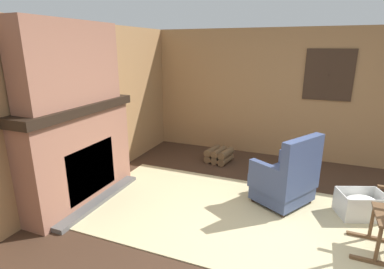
% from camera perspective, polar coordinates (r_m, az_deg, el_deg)
% --- Properties ---
extents(ground_plane, '(14.00, 14.00, 0.00)m').
position_cam_1_polar(ground_plane, '(3.55, 15.64, -19.16)').
color(ground_plane, '#3D281C').
extents(wood_panel_wall_left, '(0.06, 6.13, 2.36)m').
position_cam_1_polar(wood_panel_wall_left, '(4.26, -23.40, 3.49)').
color(wood_panel_wall_left, '#9E7247').
rests_on(wood_panel_wall_left, ground).
extents(wood_panel_wall_back, '(6.13, 0.09, 2.36)m').
position_cam_1_polar(wood_panel_wall_back, '(5.76, 19.99, 7.04)').
color(wood_panel_wall_back, '#9E7247').
rests_on(wood_panel_wall_back, ground).
extents(fireplace_hearth, '(0.58, 1.81, 1.33)m').
position_cam_1_polar(fireplace_hearth, '(4.24, -20.44, -3.54)').
color(fireplace_hearth, '#93604C').
rests_on(fireplace_hearth, ground).
extents(chimney_breast, '(0.32, 1.51, 1.01)m').
position_cam_1_polar(chimney_breast, '(4.02, -22.27, 12.40)').
color(chimney_breast, '#93604C').
rests_on(chimney_breast, fireplace_hearth).
extents(area_rug, '(3.85, 2.04, 0.01)m').
position_cam_1_polar(area_rug, '(3.92, 7.88, -14.86)').
color(area_rug, '#C6B789').
rests_on(area_rug, ground).
extents(armchair, '(0.89, 0.93, 0.98)m').
position_cam_1_polar(armchair, '(4.15, 17.50, -8.16)').
color(armchair, '#3D4C75').
rests_on(armchair, ground).
extents(firewood_stack, '(0.48, 0.48, 0.25)m').
position_cam_1_polar(firewood_stack, '(5.50, 5.17, -3.92)').
color(firewood_stack, brown).
rests_on(firewood_stack, ground).
extents(laundry_basket, '(0.61, 0.53, 0.32)m').
position_cam_1_polar(laundry_basket, '(4.32, 29.43, -11.55)').
color(laundry_basket, white).
rests_on(laundry_basket, ground).
extents(oil_lamp_vase, '(0.09, 0.09, 0.29)m').
position_cam_1_polar(oil_lamp_vase, '(3.75, -27.26, 5.39)').
color(oil_lamp_vase, '#B24C42').
rests_on(oil_lamp_vase, fireplace_hearth).
extents(storage_case, '(0.13, 0.26, 0.12)m').
position_cam_1_polar(storage_case, '(4.59, -16.29, 7.74)').
color(storage_case, gray).
rests_on(storage_case, fireplace_hearth).
extents(decorative_plate_on_mantel, '(0.07, 0.27, 0.27)m').
position_cam_1_polar(decorative_plate_on_mantel, '(4.18, -21.24, 7.46)').
color(decorative_plate_on_mantel, gold).
rests_on(decorative_plate_on_mantel, fireplace_hearth).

